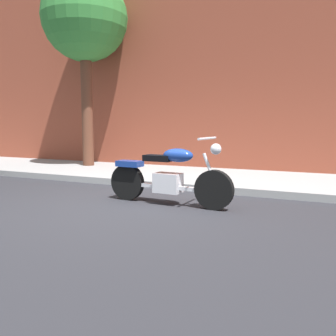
{
  "coord_description": "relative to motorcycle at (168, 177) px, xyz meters",
  "views": [
    {
      "loc": [
        2.91,
        -4.93,
        1.31
      ],
      "look_at": [
        0.5,
        0.33,
        0.61
      ],
      "focal_mm": 38.27,
      "sensor_mm": 36.0,
      "label": 1
    }
  ],
  "objects": [
    {
      "name": "ground_plane",
      "position": [
        -0.49,
        -0.34,
        -0.46
      ],
      "size": [
        60.0,
        60.0,
        0.0
      ],
      "primitive_type": "plane",
      "color": "#28282D"
    },
    {
      "name": "building_facade",
      "position": [
        -0.49,
        4.28,
        3.66
      ],
      "size": [
        21.14,
        0.5,
        8.23
      ],
      "primitive_type": "cube",
      "color": "brown",
      "rests_on": "ground"
    },
    {
      "name": "sidewalk",
      "position": [
        -0.49,
        2.62,
        -0.39
      ],
      "size": [
        21.14,
        2.82,
        0.14
      ],
      "primitive_type": "cube",
      "color": "#959595",
      "rests_on": "ground"
    },
    {
      "name": "street_tree",
      "position": [
        -3.93,
        3.09,
        3.7
      ],
      "size": [
        2.35,
        2.35,
        5.4
      ],
      "color": "brown",
      "rests_on": "ground"
    },
    {
      "name": "motorcycle",
      "position": [
        0.0,
        0.0,
        0.0
      ],
      "size": [
        2.22,
        0.7,
        1.12
      ],
      "color": "black",
      "rests_on": "ground"
    }
  ]
}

